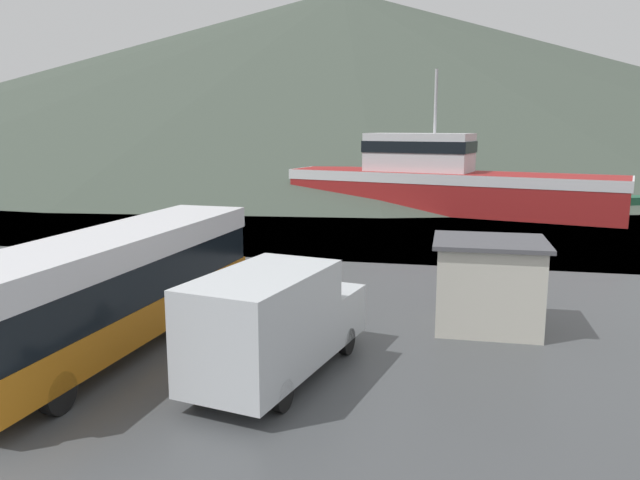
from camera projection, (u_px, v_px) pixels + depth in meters
water_surface at (423, 152)px, 143.03m from camera, size 240.00×240.00×0.00m
hill_backdrop at (342, 71)px, 151.01m from camera, size 232.97×232.97×37.65m
tour_bus at (120, 282)px, 16.50m from camera, size 3.25×11.40×3.09m
delivery_van at (275, 321)px, 14.39m from camera, size 3.30×6.13×2.63m
fishing_boat at (444, 182)px, 42.42m from camera, size 22.85×10.26×9.55m
dock_kiosk at (488, 284)px, 18.02m from camera, size 3.18×2.76×2.61m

